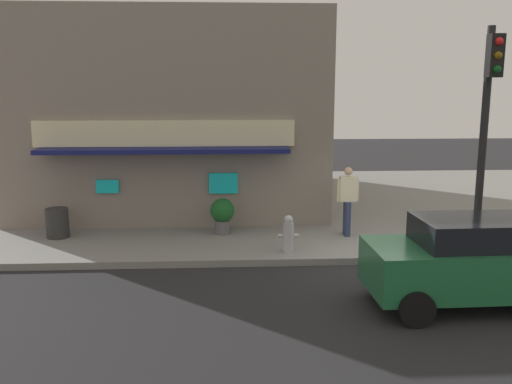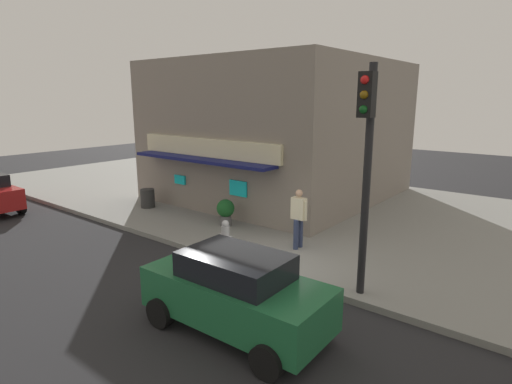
{
  "view_description": "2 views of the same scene",
  "coord_description": "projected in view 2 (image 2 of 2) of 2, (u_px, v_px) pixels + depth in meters",
  "views": [
    {
      "loc": [
        -3.45,
        -12.15,
        4.08
      ],
      "look_at": [
        -2.67,
        2.22,
        1.34
      ],
      "focal_mm": 38.64,
      "sensor_mm": 36.0,
      "label": 1
    },
    {
      "loc": [
        6.28,
        -8.31,
        4.71
      ],
      "look_at": [
        -1.66,
        1.72,
        1.8
      ],
      "focal_mm": 29.09,
      "sensor_mm": 36.0,
      "label": 2
    }
  ],
  "objects": [
    {
      "name": "traffic_light",
      "position": [
        366.0,
        152.0,
        9.1
      ],
      "size": [
        0.32,
        0.58,
        5.28
      ],
      "color": "black",
      "rests_on": "sidewalk"
    },
    {
      "name": "trash_can",
      "position": [
        148.0,
        198.0,
        17.57
      ],
      "size": [
        0.59,
        0.59,
        0.78
      ],
      "primitive_type": "cylinder",
      "color": "#2D2D2D",
      "rests_on": "sidewalk"
    },
    {
      "name": "pedestrian",
      "position": [
        299.0,
        216.0,
        12.63
      ],
      "size": [
        0.58,
        0.41,
        1.85
      ],
      "color": "navy",
      "rests_on": "sidewalk"
    },
    {
      "name": "corner_building",
      "position": [
        281.0,
        130.0,
        19.67
      ],
      "size": [
        9.33,
        10.67,
        6.12
      ],
      "color": "gray",
      "rests_on": "sidewalk"
    },
    {
      "name": "sidewalk",
      "position": [
        367.0,
        218.0,
        16.29
      ],
      "size": [
        42.02,
        13.38,
        0.17
      ],
      "primitive_type": "cube",
      "color": "gray",
      "rests_on": "ground_plane"
    },
    {
      "name": "fire_hydrant",
      "position": [
        226.0,
        235.0,
        12.73
      ],
      "size": [
        0.5,
        0.26,
        0.9
      ],
      "color": "#B2B2B7",
      "rests_on": "sidewalk"
    },
    {
      "name": "parked_car_green",
      "position": [
        236.0,
        292.0,
        8.4
      ],
      "size": [
        3.97,
        1.98,
        1.7
      ],
      "color": "#1E6038",
      "rests_on": "ground_plane"
    },
    {
      "name": "ground_plane",
      "position": [
        265.0,
        277.0,
        11.19
      ],
      "size": [
        63.03,
        63.03,
        0.0
      ],
      "primitive_type": "plane",
      "color": "#232326"
    },
    {
      "name": "potted_plant_by_doorway",
      "position": [
        226.0,
        211.0,
        15.01
      ],
      "size": [
        0.65,
        0.65,
        0.97
      ],
      "color": "#59595B",
      "rests_on": "sidewalk"
    }
  ]
}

